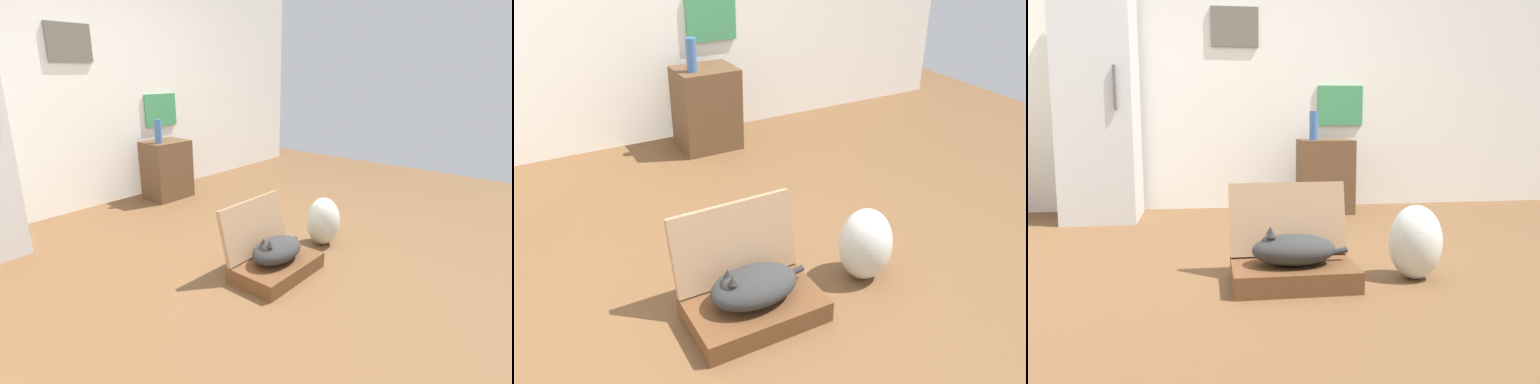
% 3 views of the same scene
% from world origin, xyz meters
% --- Properties ---
extents(ground_plane, '(7.68, 7.68, 0.00)m').
position_xyz_m(ground_plane, '(0.00, 0.00, 0.00)').
color(ground_plane, brown).
rests_on(ground_plane, ground).
extents(wall_back, '(6.40, 0.15, 2.60)m').
position_xyz_m(wall_back, '(0.00, 2.26, 1.30)').
color(wall_back, silver).
rests_on(wall_back, ground).
extents(suitcase_base, '(0.65, 0.41, 0.11)m').
position_xyz_m(suitcase_base, '(-0.06, -0.23, 0.06)').
color(suitcase_base, brown).
rests_on(suitcase_base, ground).
extents(suitcase_lid, '(0.65, 0.13, 0.40)m').
position_xyz_m(suitcase_lid, '(-0.06, -0.02, 0.32)').
color(suitcase_lid, '#9B7756').
rests_on(suitcase_lid, suitcase_base).
extents(cat, '(0.52, 0.28, 0.20)m').
position_xyz_m(cat, '(-0.07, -0.23, 0.20)').
color(cat, '#2D2D2D').
rests_on(cat, suitcase_base).
extents(plastic_bag_white, '(0.29, 0.27, 0.41)m').
position_xyz_m(plastic_bag_white, '(0.61, -0.21, 0.20)').
color(plastic_bag_white, silver).
rests_on(plastic_bag_white, ground).
extents(refrigerator, '(0.60, 0.65, 1.99)m').
position_xyz_m(refrigerator, '(-1.37, 1.80, 0.99)').
color(refrigerator, '#B7BABC').
rests_on(refrigerator, ground).
extents(side_table, '(0.47, 0.39, 0.66)m').
position_xyz_m(side_table, '(0.57, 1.85, 0.33)').
color(side_table, brown).
rests_on(side_table, ground).
extents(vase_tall, '(0.08, 0.08, 0.26)m').
position_xyz_m(vase_tall, '(0.45, 1.80, 0.79)').
color(vase_tall, '#38609E').
rests_on(vase_tall, side_table).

